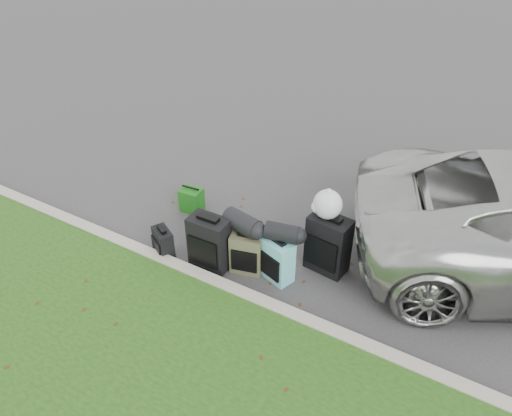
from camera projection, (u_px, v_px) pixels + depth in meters
The scene contains 12 objects.
ground at pixel (255, 247), 7.33m from camera, with size 120.00×120.00×0.00m, color #383535.
curb at pixel (217, 284), 6.58m from camera, with size 120.00×0.18×0.15m, color #9E937F.
suitcase_small_black at pixel (163, 243), 7.06m from camera, with size 0.36×0.20×0.45m, color black.
suitcase_large_black_left at pixel (210, 243), 6.80m from camera, with size 0.55×0.33×0.79m, color black.
suitcase_olive at pixel (247, 253), 6.77m from camera, with size 0.43×0.27×0.59m, color #404029.
suitcase_teal at pixel (277, 260), 6.63m from camera, with size 0.43×0.26×0.62m, color #51A1A6.
suitcase_large_black_right at pixel (328, 244), 6.73m from camera, with size 0.56×0.33×0.84m, color black.
tote_green at pixel (192, 200), 8.02m from camera, with size 0.34×0.27×0.38m, color #1A6316.
tote_navy at pixel (212, 227), 7.53m from camera, with size 0.24×0.19×0.26m, color navy.
duffel_left at pixel (242, 223), 6.60m from camera, with size 0.27×0.27×0.51m, color black.
duffel_right at pixel (282, 233), 6.41m from camera, with size 0.24×0.24×0.43m, color black.
trash_bag at pixel (328, 204), 6.43m from camera, with size 0.39×0.39×0.39m, color silver.
Camera 1 is at (2.89, -4.90, 4.67)m, focal length 35.00 mm.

